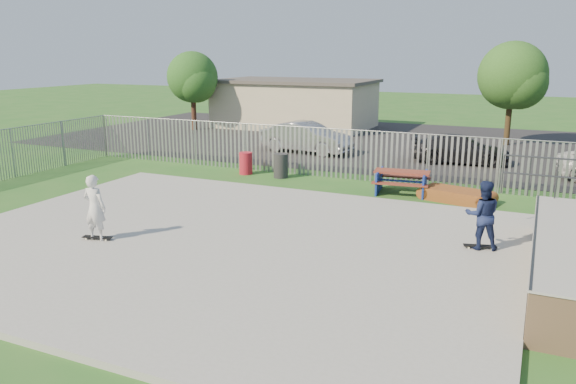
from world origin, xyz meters
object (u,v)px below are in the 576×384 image
at_px(trash_bin_grey, 281,166).
at_px(tree_mid, 512,76).
at_px(car_dark, 461,149).
at_px(car_silver, 307,137).
at_px(skater_navy, 483,215).
at_px(skater_white, 95,208).
at_px(funbox, 457,195).
at_px(picnic_table, 402,182).
at_px(trash_bin_red, 246,163).
at_px(tree_left, 192,77).

bearing_deg(trash_bin_grey, tree_mid, 58.26).
bearing_deg(car_dark, tree_mid, -23.02).
xyz_separation_m(car_silver, tree_mid, (9.09, 6.78, 2.97)).
distance_m(skater_navy, skater_white, 9.93).
xyz_separation_m(funbox, skater_navy, (1.30, -5.08, 0.82)).
xyz_separation_m(picnic_table, car_dark, (1.13, 6.70, 0.24)).
distance_m(car_silver, skater_navy, 15.28).
bearing_deg(trash_bin_grey, skater_navy, -35.61).
bearing_deg(tree_mid, picnic_table, -101.61).
relative_size(trash_bin_red, skater_white, 0.52).
distance_m(car_dark, skater_navy, 12.34).
bearing_deg(car_dark, tree_left, 65.81).
bearing_deg(skater_navy, trash_bin_grey, -51.34).
distance_m(tree_left, tree_mid, 19.25).
bearing_deg(tree_left, trash_bin_grey, -43.53).
bearing_deg(funbox, skater_white, -119.30).
relative_size(funbox, car_silver, 0.49).
bearing_deg(skater_navy, trash_bin_red, -46.76).
relative_size(trash_bin_grey, skater_navy, 0.56).
bearing_deg(skater_white, trash_bin_grey, -99.93).
bearing_deg(skater_navy, tree_left, -56.13).
distance_m(funbox, tree_left, 22.10).
height_order(car_dark, tree_mid, tree_mid).
xyz_separation_m(picnic_table, tree_left, (-16.46, 11.37, 2.98)).
bearing_deg(skater_white, skater_navy, -163.90).
relative_size(funbox, trash_bin_red, 2.49).
bearing_deg(tree_mid, trash_bin_grey, -121.74).
xyz_separation_m(trash_bin_grey, tree_left, (-11.37, 10.81, 2.91)).
distance_m(trash_bin_grey, car_dark, 8.74).
relative_size(car_silver, tree_mid, 0.84).
bearing_deg(skater_white, car_dark, -118.95).
bearing_deg(trash_bin_red, funbox, -6.17).
relative_size(funbox, car_dark, 0.52).
xyz_separation_m(trash_bin_red, trash_bin_grey, (1.63, -0.02, 0.03)).
relative_size(tree_mid, skater_navy, 3.18).
relative_size(car_silver, car_dark, 1.05).
bearing_deg(tree_mid, skater_white, -111.54).
relative_size(picnic_table, skater_navy, 1.21).
height_order(car_silver, tree_left, tree_left).
bearing_deg(car_silver, tree_mid, -45.95).
bearing_deg(car_dark, skater_white, 146.09).
relative_size(trash_bin_grey, car_silver, 0.21).
xyz_separation_m(trash_bin_red, skater_navy, (10.01, -6.02, 0.57)).
relative_size(car_dark, skater_white, 2.53).
height_order(car_silver, skater_white, skater_white).
distance_m(picnic_table, skater_white, 10.77).
distance_m(trash_bin_grey, tree_mid, 15.17).
bearing_deg(tree_left, funbox, -32.43).
height_order(car_silver, car_dark, car_silver).
xyz_separation_m(tree_left, skater_navy, (19.76, -16.81, -2.37)).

